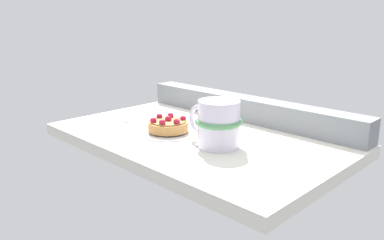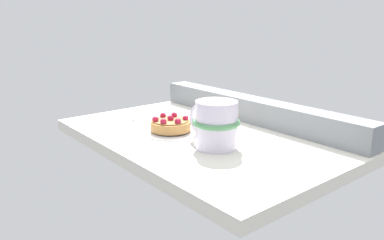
% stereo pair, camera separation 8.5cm
% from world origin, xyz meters
% --- Properties ---
extents(ground_plane, '(0.68, 0.43, 0.03)m').
position_xyz_m(ground_plane, '(0.00, 0.00, -0.01)').
color(ground_plane, silver).
extents(window_rail_back, '(0.67, 0.06, 0.06)m').
position_xyz_m(window_rail_back, '(0.00, 0.19, 0.03)').
color(window_rail_back, gray).
rests_on(window_rail_back, ground_plane).
extents(dessert_plate, '(0.14, 0.14, 0.01)m').
position_xyz_m(dessert_plate, '(-0.05, -0.05, 0.00)').
color(dessert_plate, white).
rests_on(dessert_plate, ground_plane).
extents(raspberry_tart, '(0.10, 0.10, 0.04)m').
position_xyz_m(raspberry_tart, '(-0.05, -0.05, 0.02)').
color(raspberry_tart, '#B77F42').
rests_on(raspberry_tart, dessert_plate).
extents(coffee_mug, '(0.14, 0.10, 0.10)m').
position_xyz_m(coffee_mug, '(0.09, -0.04, 0.05)').
color(coffee_mug, silver).
rests_on(coffee_mug, ground_plane).
extents(dessert_fork, '(0.18, 0.05, 0.01)m').
position_xyz_m(dessert_fork, '(-0.23, -0.06, 0.00)').
color(dessert_fork, silver).
rests_on(dessert_fork, ground_plane).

